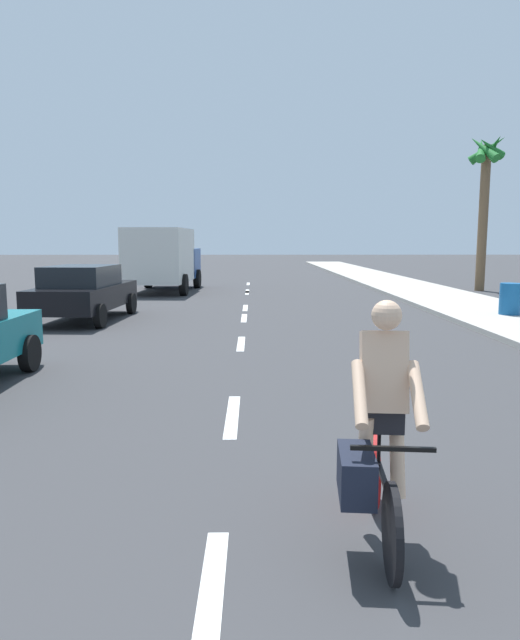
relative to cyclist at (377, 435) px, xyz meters
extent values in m
plane|color=#38383A|center=(-1.18, 14.06, -0.83)|extent=(160.00, 160.00, 0.00)
cube|color=#B2ADA3|center=(6.46, 16.06, -0.76)|extent=(3.60, 80.00, 0.14)
cube|color=white|center=(-1.18, -0.78, -0.83)|extent=(0.16, 1.80, 0.01)
cube|color=white|center=(-1.18, 3.09, -0.83)|extent=(0.16, 1.80, 0.01)
cube|color=white|center=(-1.18, 8.29, -0.83)|extent=(0.16, 1.80, 0.01)
cube|color=white|center=(-1.18, 12.51, -0.83)|extent=(0.16, 1.80, 0.01)
cube|color=white|center=(-1.18, 15.07, -0.83)|extent=(0.16, 1.80, 0.01)
cube|color=white|center=(-1.18, 20.81, -0.83)|extent=(0.16, 1.80, 0.01)
cube|color=white|center=(-1.18, 21.64, -0.83)|extent=(0.16, 1.80, 0.01)
cube|color=white|center=(-1.18, 26.11, -0.83)|extent=(0.16, 1.80, 0.01)
cylinder|color=black|center=(0.00, -0.49, -0.50)|extent=(0.11, 0.66, 0.66)
cylinder|color=red|center=(0.10, 0.55, -0.50)|extent=(0.11, 0.66, 0.66)
cube|color=black|center=(0.05, 0.03, -0.32)|extent=(0.12, 0.94, 0.04)
cylinder|color=black|center=(0.07, 0.24, -0.08)|extent=(0.03, 0.03, 0.48)
cube|color=black|center=(0.01, -0.42, 0.05)|extent=(0.56, 0.08, 0.03)
cube|color=beige|center=(0.06, 0.11, 0.45)|extent=(0.37, 0.34, 0.63)
sphere|color=beige|center=(0.05, 0.05, 0.88)|extent=(0.22, 0.22, 0.22)
cube|color=black|center=(0.06, 0.16, 0.12)|extent=(0.34, 0.25, 0.28)
cube|color=black|center=(-0.19, -0.24, -0.20)|extent=(0.29, 0.54, 0.32)
cylinder|color=beige|center=(0.18, 0.10, -0.20)|extent=(0.14, 0.32, 0.62)
cylinder|color=beige|center=(-0.06, 0.12, -0.20)|extent=(0.13, 0.21, 0.63)
cylinder|color=beige|center=(0.23, -0.17, 0.35)|extent=(0.13, 0.49, 0.41)
cylinder|color=beige|center=(-0.16, -0.14, 0.35)|extent=(0.13, 0.49, 0.41)
cylinder|color=black|center=(-4.79, 5.66, -0.51)|extent=(0.18, 0.64, 0.64)
cube|color=black|center=(-5.73, 12.15, -0.14)|extent=(2.10, 4.51, 0.64)
cube|color=black|center=(-5.75, 11.93, 0.46)|extent=(1.76, 2.38, 0.56)
cylinder|color=black|center=(-6.57, 13.70, -0.51)|extent=(0.22, 0.65, 0.64)
cylinder|color=black|center=(-4.72, 13.59, -0.51)|extent=(0.22, 0.65, 0.64)
cylinder|color=black|center=(-6.74, 10.70, -0.51)|extent=(0.22, 0.65, 0.64)
cylinder|color=black|center=(-4.90, 10.60, -0.51)|extent=(0.22, 0.65, 0.64)
cube|color=#23478C|center=(-4.83, 23.63, 0.37)|extent=(2.51, 2.45, 1.40)
cube|color=silver|center=(-4.96, 20.64, 0.82)|extent=(2.59, 4.27, 2.30)
cylinder|color=black|center=(-6.03, 23.55, -0.38)|extent=(0.32, 0.91, 0.90)
cylinder|color=black|center=(-3.63, 23.44, -0.38)|extent=(0.32, 0.91, 0.90)
cylinder|color=black|center=(-6.21, 19.66, -0.38)|extent=(0.32, 0.91, 0.90)
cylinder|color=black|center=(-3.81, 19.55, -0.38)|extent=(0.32, 0.91, 0.90)
cylinder|color=brown|center=(9.50, 21.78, 2.42)|extent=(0.42, 0.42, 6.49)
cone|color=#1E6B28|center=(9.75, 21.76, 5.51)|extent=(0.55, 1.91, 1.22)
cone|color=#1E6B28|center=(9.62, 22.00, 5.51)|extent=(1.61, 1.21, 1.40)
cone|color=#1E6B28|center=(9.28, 21.90, 5.51)|extent=(1.06, 1.59, 1.53)
cone|color=#1E6B28|center=(9.29, 21.64, 5.51)|extent=(1.17, 1.62, 1.59)
cone|color=#1E6B28|center=(9.58, 21.55, 5.51)|extent=(1.51, 0.96, 1.09)
cylinder|color=#14518C|center=(6.54, 12.19, -0.24)|extent=(0.60, 0.60, 0.91)
camera|label=1|loc=(-0.91, -3.97, 1.41)|focal=31.67mm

